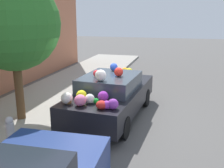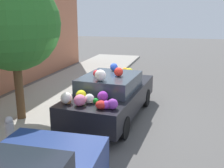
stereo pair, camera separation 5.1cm
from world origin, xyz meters
TOP-DOWN VIEW (x-y plane):
  - ground_plane at (0.00, 0.00)m, footprint 60.00×60.00m
  - sidewalk_curb at (0.00, 2.70)m, footprint 24.00×3.20m
  - street_tree at (-1.11, 2.44)m, footprint 2.59×2.59m
  - fire_hydrant at (-2.61, 1.72)m, footprint 0.20×0.20m
  - art_car at (-0.05, -0.05)m, footprint 4.39×2.01m

SIDE VIEW (x-z plane):
  - ground_plane at x=0.00m, z-range 0.00..0.00m
  - sidewalk_curb at x=0.00m, z-range 0.00..0.12m
  - fire_hydrant at x=-2.61m, z-range 0.12..0.82m
  - art_car at x=-0.05m, z-range -0.10..1.58m
  - street_tree at x=-1.11m, z-range 0.84..4.88m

